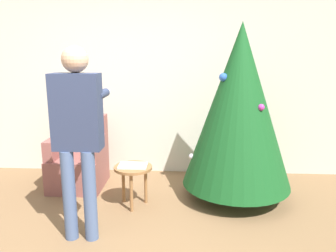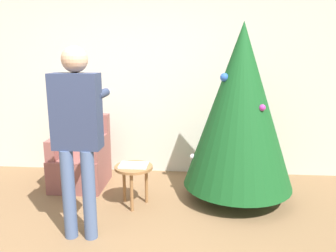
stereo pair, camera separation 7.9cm
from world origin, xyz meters
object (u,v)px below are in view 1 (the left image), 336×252
(person_standing, at_px, (78,126))
(side_stool, at_px, (133,172))
(armchair, at_px, (79,161))
(christmas_tree, at_px, (239,106))

(person_standing, xyz_separation_m, side_stool, (0.38, 0.65, -0.67))
(armchair, xyz_separation_m, person_standing, (0.42, -1.19, 0.73))
(christmas_tree, relative_size, side_stool, 4.37)
(christmas_tree, height_order, side_stool, christmas_tree)
(armchair, distance_m, person_standing, 1.46)
(side_stool, bearing_deg, christmas_tree, 13.81)
(armchair, relative_size, side_stool, 1.94)
(side_stool, bearing_deg, person_standing, -120.23)
(christmas_tree, relative_size, armchair, 2.25)
(person_standing, bearing_deg, armchair, 109.43)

